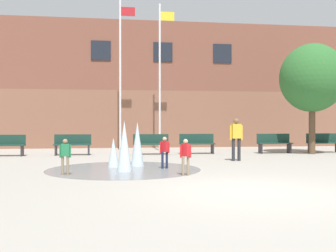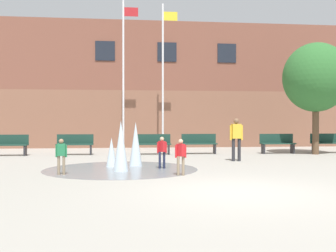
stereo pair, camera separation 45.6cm
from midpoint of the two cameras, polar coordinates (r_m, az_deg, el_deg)
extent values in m
plane|color=#9E998E|center=(8.38, 10.15, -9.32)|extent=(100.00, 100.00, 0.00)
cube|color=brown|center=(25.48, -2.10, 0.95)|extent=(36.00, 6.00, 3.27)
cube|color=brown|center=(25.77, -2.10, 9.06)|extent=(36.00, 6.00, 4.00)
cube|color=#1E232D|center=(22.71, -10.29, 10.73)|extent=(1.10, 0.06, 1.10)
cube|color=#1E232D|center=(22.84, -1.33, 10.68)|extent=(1.10, 0.06, 1.10)
cube|color=#1E232D|center=(23.49, 7.33, 10.39)|extent=(1.10, 0.06, 1.10)
cylinder|color=gray|center=(12.16, -7.51, -6.23)|extent=(4.70, 4.70, 0.01)
cone|color=silver|center=(12.98, -5.47, -2.62)|extent=(0.43, 0.43, 1.45)
cone|color=silver|center=(11.56, -7.48, -2.90)|extent=(0.44, 0.44, 1.49)
cone|color=silver|center=(12.77, -8.95, -3.81)|extent=(0.35, 0.35, 0.94)
cube|color=#28282D|center=(17.96, -21.08, -3.40)|extent=(0.06, 0.40, 0.44)
cube|color=#19382D|center=(18.11, -23.24, -2.60)|extent=(1.60, 0.44, 0.05)
cube|color=#19382D|center=(18.30, -23.08, -1.83)|extent=(1.60, 0.04, 0.42)
cube|color=#28282D|center=(17.85, -16.66, -3.41)|extent=(0.06, 0.40, 0.44)
cube|color=#28282D|center=(17.69, -12.17, -3.44)|extent=(0.06, 0.40, 0.44)
cube|color=#19382D|center=(17.74, -14.42, -2.64)|extent=(1.60, 0.44, 0.05)
cube|color=#19382D|center=(17.93, -14.35, -1.85)|extent=(1.60, 0.04, 0.42)
cube|color=#28282D|center=(17.52, -5.47, -3.47)|extent=(0.06, 0.40, 0.44)
cube|color=#28282D|center=(17.63, -0.92, -3.44)|extent=(0.06, 0.40, 0.44)
cube|color=#19382D|center=(17.55, -3.19, -2.66)|extent=(1.60, 0.44, 0.05)
cube|color=#19382D|center=(17.73, -3.24, -1.86)|extent=(1.60, 0.04, 0.42)
cube|color=#28282D|center=(17.86, 1.36, -3.39)|extent=(0.06, 0.40, 0.44)
cube|color=#28282D|center=(18.14, 5.74, -3.33)|extent=(0.06, 0.40, 0.44)
cube|color=#19382D|center=(17.97, 3.57, -2.58)|extent=(1.60, 0.44, 0.05)
cube|color=#19382D|center=(18.16, 3.44, -1.81)|extent=(1.60, 0.04, 0.42)
cube|color=#28282D|center=(18.61, 12.58, -3.24)|extent=(0.06, 0.40, 0.44)
cube|color=#28282D|center=(19.14, 16.52, -3.15)|extent=(0.06, 0.40, 0.44)
cube|color=#19382D|center=(18.85, 14.58, -2.45)|extent=(1.60, 0.44, 0.05)
cube|color=#19382D|center=(19.02, 14.35, -1.72)|extent=(1.60, 0.04, 0.42)
cube|color=#28282D|center=(19.73, 19.33, -3.05)|extent=(0.06, 0.40, 0.44)
cube|color=#19382D|center=(20.05, 21.11, -2.30)|extent=(1.60, 0.44, 0.05)
cube|color=#19382D|center=(20.22, 20.84, -1.61)|extent=(1.60, 0.04, 0.42)
cylinder|color=#28282D|center=(14.80, 8.59, -3.42)|extent=(0.12, 0.12, 0.84)
cylinder|color=#28282D|center=(14.86, 9.41, -3.40)|extent=(0.12, 0.12, 0.84)
cube|color=gold|center=(14.80, 9.00, -0.74)|extent=(0.36, 0.23, 0.54)
sphere|color=brown|center=(14.80, 9.00, 0.71)|extent=(0.21, 0.21, 0.21)
cylinder|color=gold|center=(14.74, 8.22, -0.96)|extent=(0.08, 0.08, 0.55)
cylinder|color=gold|center=(14.87, 9.78, -0.95)|extent=(0.08, 0.08, 0.55)
cylinder|color=#1E233D|center=(12.22, -1.88, -4.99)|extent=(0.07, 0.07, 0.52)
cylinder|color=#1E233D|center=(12.24, -1.25, -4.98)|extent=(0.07, 0.07, 0.52)
cube|color=red|center=(12.19, -1.56, -2.98)|extent=(0.23, 0.24, 0.33)
sphere|color=tan|center=(12.18, -1.56, -1.89)|extent=(0.13, 0.13, 0.13)
cylinder|color=red|center=(12.18, -2.17, -3.15)|extent=(0.05, 0.05, 0.34)
cylinder|color=red|center=(12.21, -0.96, -3.14)|extent=(0.05, 0.05, 0.34)
cylinder|color=#89755B|center=(10.62, 0.97, -5.81)|extent=(0.07, 0.07, 0.52)
cylinder|color=#89755B|center=(10.65, 1.70, -5.80)|extent=(0.07, 0.07, 0.52)
cube|color=red|center=(10.60, 1.34, -3.51)|extent=(0.23, 0.24, 0.33)
sphere|color=tan|center=(10.58, 1.34, -2.25)|extent=(0.13, 0.13, 0.13)
cylinder|color=red|center=(10.58, 0.64, -3.70)|extent=(0.05, 0.05, 0.34)
cylinder|color=red|center=(10.62, 2.03, -3.68)|extent=(0.05, 0.05, 0.34)
cylinder|color=#89755B|center=(11.09, -16.19, -5.56)|extent=(0.07, 0.07, 0.52)
cylinder|color=#89755B|center=(11.07, -15.49, -5.57)|extent=(0.07, 0.07, 0.52)
cube|color=#237547|center=(11.05, -15.85, -3.36)|extent=(0.22, 0.15, 0.33)
sphere|color=#997051|center=(11.03, -15.85, -2.16)|extent=(0.13, 0.13, 0.13)
cylinder|color=#237547|center=(11.07, -16.52, -3.53)|extent=(0.05, 0.05, 0.34)
cylinder|color=#237547|center=(11.03, -15.18, -3.54)|extent=(0.05, 0.05, 0.34)
cylinder|color=silver|center=(20.11, -7.60, 7.35)|extent=(0.10, 0.10, 7.67)
cube|color=#B21E23|center=(20.75, -6.46, 16.18)|extent=(0.70, 0.02, 0.45)
cylinder|color=silver|center=(20.21, -1.86, 7.09)|extent=(0.10, 0.10, 7.50)
cube|color=yellow|center=(20.85, -0.72, 15.64)|extent=(0.70, 0.02, 0.45)
cylinder|color=brown|center=(18.97, 19.53, -0.95)|extent=(0.29, 0.29, 1.92)
ellipsoid|color=#2D662D|center=(19.08, 19.55, 6.61)|extent=(2.92, 2.92, 3.10)
camera|label=1|loc=(0.23, -90.88, -0.01)|focal=42.00mm
camera|label=2|loc=(0.23, 89.12, 0.01)|focal=42.00mm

